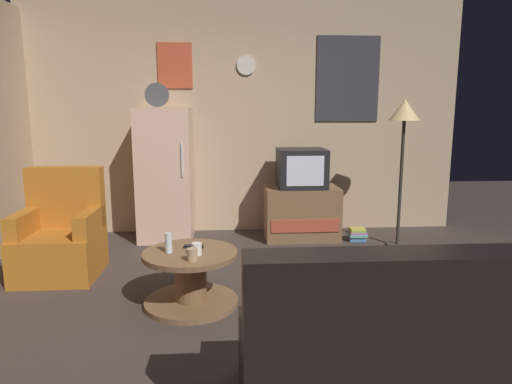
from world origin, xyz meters
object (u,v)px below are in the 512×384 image
object	(u,v)px
tv_stand	(301,213)
standing_lamp	(404,122)
remote_control	(194,247)
coffee_table	(191,278)
armchair	(61,238)
mug_ceramic_white	(197,249)
crt_tv	(302,168)
couch	(420,360)
fridge	(165,174)
wine_glass	(169,243)
book_stack	(357,234)
mug_ceramic_tan	(192,255)

from	to	relation	value
tv_stand	standing_lamp	world-z (taller)	standing_lamp
tv_stand	remote_control	world-z (taller)	tv_stand
coffee_table	remote_control	distance (m)	0.24
standing_lamp	armchair	xyz separation A→B (m)	(-3.38, -0.66, -1.02)
coffee_table	mug_ceramic_white	world-z (taller)	mug_ceramic_white
crt_tv	couch	distance (m)	3.23
standing_lamp	mug_ceramic_white	xyz separation A→B (m)	(-2.11, -1.50, -0.89)
fridge	mug_ceramic_white	size ratio (longest dim) A/B	19.67
mug_ceramic_white	tv_stand	bearing A→B (deg)	59.61
fridge	mug_ceramic_white	bearing A→B (deg)	-76.58
crt_tv	wine_glass	bearing A→B (deg)	-125.84
fridge	tv_stand	bearing A→B (deg)	-3.74
tv_stand	book_stack	size ratio (longest dim) A/B	4.14
coffee_table	couch	world-z (taller)	couch
fridge	wine_glass	bearing A→B (deg)	-82.30
standing_lamp	mug_ceramic_white	distance (m)	2.73
mug_ceramic_tan	couch	distance (m)	1.67
coffee_table	wine_glass	world-z (taller)	wine_glass
tv_stand	mug_ceramic_white	size ratio (longest dim) A/B	9.33
crt_tv	mug_ceramic_tan	bearing A→B (deg)	-119.03
mug_ceramic_tan	couch	world-z (taller)	couch
standing_lamp	wine_glass	size ratio (longest dim) A/B	10.60
book_stack	crt_tv	bearing A→B (deg)	167.12
wine_glass	mug_ceramic_white	world-z (taller)	wine_glass
mug_ceramic_tan	remote_control	bearing A→B (deg)	92.00
tv_stand	remote_control	distance (m)	2.04
book_stack	fridge	bearing A→B (deg)	173.53
crt_tv	mug_ceramic_tan	world-z (taller)	crt_tv
mug_ceramic_white	remote_control	bearing A→B (deg)	101.60
wine_glass	book_stack	world-z (taller)	wine_glass
remote_control	book_stack	size ratio (longest dim) A/B	0.74
mug_ceramic_tan	book_stack	world-z (taller)	mug_ceramic_tan
tv_stand	book_stack	world-z (taller)	tv_stand
armchair	book_stack	size ratio (longest dim) A/B	4.73
mug_ceramic_white	armchair	size ratio (longest dim) A/B	0.09
crt_tv	book_stack	distance (m)	0.99
crt_tv	remote_control	world-z (taller)	crt_tv
armchair	book_stack	distance (m)	3.13
tv_stand	standing_lamp	size ratio (longest dim) A/B	0.53
mug_ceramic_white	mug_ceramic_tan	xyz separation A→B (m)	(-0.02, -0.14, 0.00)
fridge	mug_ceramic_white	distance (m)	2.04
tv_stand	mug_ceramic_tan	xyz separation A→B (m)	(-1.12, -2.00, 0.17)
crt_tv	couch	world-z (taller)	crt_tv
crt_tv	couch	xyz separation A→B (m)	(0.05, -3.19, -0.51)
remote_control	crt_tv	bearing A→B (deg)	64.72
fridge	mug_ceramic_white	xyz separation A→B (m)	(0.47, -1.97, -0.29)
fridge	armchair	xyz separation A→B (m)	(-0.80, -1.13, -0.42)
fridge	book_stack	size ratio (longest dim) A/B	8.72
crt_tv	book_stack	xyz separation A→B (m)	(0.63, -0.14, -0.75)
tv_stand	armchair	size ratio (longest dim) A/B	0.87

